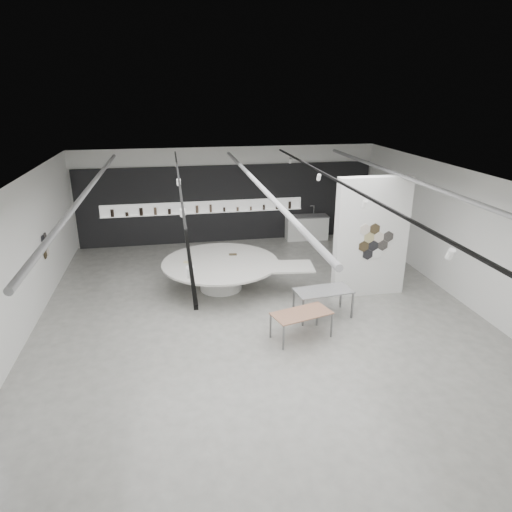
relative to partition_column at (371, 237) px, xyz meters
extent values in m
cube|color=#989790|center=(-3.50, -1.00, -1.80)|extent=(12.00, 14.00, 0.01)
cube|color=silver|center=(-3.50, -1.00, 2.01)|extent=(12.00, 14.00, 0.01)
cube|color=white|center=(-3.50, 6.01, 0.10)|extent=(12.00, 0.01, 3.80)
cube|color=white|center=(-3.50, -8.00, 0.10)|extent=(12.00, 0.01, 3.80)
cube|color=white|center=(2.50, -1.00, 0.10)|extent=(0.01, 14.00, 3.80)
cube|color=white|center=(-9.51, -1.00, 0.10)|extent=(0.01, 14.00, 3.80)
cylinder|color=#939396|center=(-7.70, -0.50, 1.82)|extent=(0.12, 12.00, 0.12)
cylinder|color=#939396|center=(-3.50, -0.50, 1.82)|extent=(0.12, 12.00, 0.12)
cylinder|color=#939396|center=(0.70, -0.50, 1.82)|extent=(0.12, 12.00, 0.12)
cube|color=black|center=(-5.50, -1.00, 1.90)|extent=(0.05, 13.00, 0.06)
cylinder|color=white|center=(-5.50, -6.00, 1.72)|extent=(0.11, 0.18, 0.21)
cylinder|color=white|center=(-5.50, -2.70, 1.72)|extent=(0.11, 0.18, 0.21)
cylinder|color=white|center=(-5.50, 0.60, 1.72)|extent=(0.11, 0.18, 0.21)
cylinder|color=white|center=(-5.50, 3.90, 1.72)|extent=(0.11, 0.18, 0.21)
cube|color=black|center=(-1.50, -1.00, 1.90)|extent=(0.05, 13.00, 0.06)
cylinder|color=white|center=(-1.50, -6.00, 1.72)|extent=(0.11, 0.18, 0.21)
cylinder|color=white|center=(-1.50, -2.70, 1.72)|extent=(0.11, 0.18, 0.21)
cylinder|color=white|center=(-1.50, 0.60, 1.72)|extent=(0.11, 0.18, 0.21)
cylinder|color=white|center=(-1.50, 3.90, 1.72)|extent=(0.11, 0.18, 0.21)
cylinder|color=#423621|center=(-9.47, 1.50, -0.45)|extent=(0.03, 0.28, 0.28)
cylinder|color=beige|center=(-9.47, 1.76, -0.45)|extent=(0.03, 0.28, 0.28)
cylinder|color=tan|center=(-9.47, 1.63, -0.22)|extent=(0.03, 0.28, 0.28)
cylinder|color=white|center=(-9.47, 1.37, -0.22)|extent=(0.03, 0.28, 0.28)
cylinder|color=black|center=(-9.47, 1.50, 0.01)|extent=(0.03, 0.28, 0.28)
cylinder|color=black|center=(-9.47, 1.76, 0.01)|extent=(0.03, 0.28, 0.28)
cube|color=black|center=(-3.50, 5.94, -0.25)|extent=(11.80, 0.10, 3.10)
cube|color=white|center=(-4.50, 5.87, -0.32)|extent=(8.00, 0.06, 0.46)
cube|color=white|center=(-4.50, 5.81, -0.54)|extent=(8.00, 0.18, 0.02)
cylinder|color=black|center=(-8.03, 5.81, -0.39)|extent=(0.13, 0.13, 0.29)
cylinder|color=black|center=(-7.49, 5.81, -0.46)|extent=(0.13, 0.13, 0.15)
cylinder|color=black|center=(-6.94, 5.81, -0.38)|extent=(0.14, 0.14, 0.30)
cylinder|color=brown|center=(-6.40, 5.81, -0.39)|extent=(0.12, 0.12, 0.29)
cylinder|color=black|center=(-5.86, 5.81, -0.43)|extent=(0.12, 0.12, 0.21)
cylinder|color=black|center=(-5.31, 5.81, -0.41)|extent=(0.10, 0.10, 0.25)
cylinder|color=brown|center=(-4.77, 5.81, -0.38)|extent=(0.12, 0.12, 0.30)
cylinder|color=brown|center=(-4.23, 5.81, -0.38)|extent=(0.10, 0.10, 0.31)
cylinder|color=black|center=(-3.69, 5.81, -0.45)|extent=(0.09, 0.09, 0.17)
cylinder|color=brown|center=(-3.14, 5.81, -0.45)|extent=(0.10, 0.10, 0.16)
cylinder|color=brown|center=(-2.60, 5.81, -0.46)|extent=(0.09, 0.09, 0.15)
cylinder|color=black|center=(-2.06, 5.81, -0.43)|extent=(0.09, 0.09, 0.21)
cylinder|color=black|center=(-1.51, 5.81, -0.38)|extent=(0.11, 0.11, 0.31)
cylinder|color=black|center=(-0.97, 5.81, -0.39)|extent=(0.11, 0.11, 0.29)
cube|color=white|center=(0.00, 0.00, 0.00)|extent=(2.20, 0.35, 3.60)
cylinder|color=black|center=(0.00, -0.19, -0.20)|extent=(0.34, 0.03, 0.34)
cylinder|color=black|center=(0.30, -0.19, -0.20)|extent=(0.34, 0.03, 0.34)
cylinder|color=#423621|center=(-0.30, -0.19, -0.20)|extent=(0.34, 0.03, 0.34)
cylinder|color=beige|center=(0.15, -0.19, 0.06)|extent=(0.34, 0.03, 0.34)
cylinder|color=tan|center=(-0.15, -0.19, 0.06)|extent=(0.34, 0.03, 0.34)
cylinder|color=white|center=(0.15, -0.19, -0.46)|extent=(0.34, 0.03, 0.34)
cylinder|color=black|center=(-0.15, -0.19, -0.46)|extent=(0.34, 0.03, 0.34)
cylinder|color=black|center=(0.45, -0.19, 0.06)|extent=(0.34, 0.03, 0.34)
cylinder|color=#423621|center=(0.00, -0.19, 0.32)|extent=(0.34, 0.03, 0.34)
cylinder|color=beige|center=(-0.30, -0.19, 0.32)|extent=(0.34, 0.03, 0.34)
cylinder|color=white|center=(-4.37, 1.15, -1.37)|extent=(1.45, 1.45, 0.85)
cylinder|color=silver|center=(-4.37, 1.15, -0.92)|extent=(4.00, 4.00, 0.06)
cube|color=silver|center=(-2.45, 0.41, -0.92)|extent=(1.71, 1.18, 0.05)
cube|color=tan|center=(-5.36, 1.27, -0.88)|extent=(0.27, 0.21, 0.01)
cube|color=#423621|center=(-3.90, 1.70, -0.88)|extent=(0.27, 0.21, 0.01)
cube|color=#9E6C52|center=(-2.71, -2.21, -1.13)|extent=(1.61, 1.11, 0.03)
cube|color=slate|center=(-3.29, -2.72, -1.47)|extent=(0.05, 0.05, 0.66)
cube|color=slate|center=(-3.47, -2.08, -1.47)|extent=(0.05, 0.05, 0.66)
cube|color=slate|center=(-1.95, -2.33, -1.47)|extent=(0.05, 0.05, 0.66)
cube|color=slate|center=(-2.13, -1.70, -1.47)|extent=(0.05, 0.05, 0.66)
cube|color=gray|center=(-1.82, -1.21, -1.03)|extent=(1.61, 0.94, 0.03)
cube|color=slate|center=(-2.50, -1.63, -1.42)|extent=(0.05, 0.05, 0.75)
cube|color=slate|center=(-2.58, -0.96, -1.42)|extent=(0.05, 0.05, 0.75)
cube|color=slate|center=(-1.06, -1.47, -1.42)|extent=(0.05, 0.05, 0.75)
cube|color=slate|center=(-1.14, -0.79, -1.42)|extent=(0.05, 0.05, 0.75)
cube|color=white|center=(-0.30, 5.54, -1.32)|extent=(1.73, 0.70, 0.96)
cube|color=gray|center=(-0.30, 5.54, -0.82)|extent=(1.77, 0.74, 0.03)
cylinder|color=silver|center=(0.03, 5.68, -0.61)|extent=(0.03, 0.03, 0.38)
cylinder|color=silver|center=(-0.06, 5.69, -0.43)|extent=(0.17, 0.03, 0.03)
camera|label=1|loc=(-5.67, -11.97, 4.13)|focal=32.00mm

